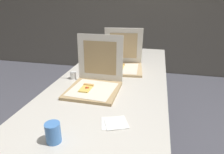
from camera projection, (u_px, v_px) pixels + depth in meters
name	position (u px, v px, depth m)	size (l,w,h in m)	color
wall_back	(141.00, 3.00, 3.65)	(10.00, 0.10, 2.60)	gray
table	(114.00, 81.00, 1.82)	(0.92, 2.21, 0.74)	beige
pizza_box_front	(95.00, 83.00, 1.53)	(0.38, 0.40, 0.40)	tan
pizza_box_middle	(123.00, 64.00, 1.96)	(0.42, 0.42, 0.39)	tan
cup_white_near_center	(73.00, 75.00, 1.74)	(0.05, 0.05, 0.06)	white
cup_white_far	(103.00, 59.00, 2.18)	(0.05, 0.05, 0.06)	white
cup_printed_front	(53.00, 133.00, 0.97)	(0.08, 0.08, 0.10)	#477FCC
napkin_pile	(114.00, 123.00, 1.13)	(0.18, 0.16, 0.01)	white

